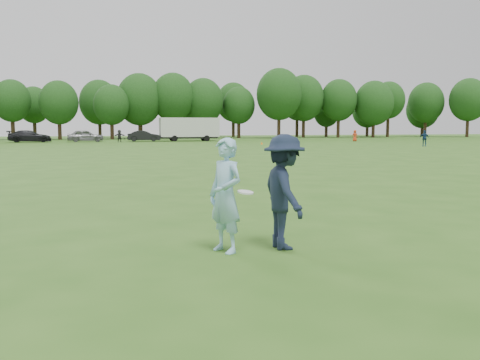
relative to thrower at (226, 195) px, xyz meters
The scene contains 13 objects.
ground 1.51m from the thrower, 38.38° to the left, with size 200.00×200.00×0.00m, color #2E5919.
thrower is the anchor object (origin of this frame).
defender 1.03m from the thrower, ahead, with size 1.27×0.73×1.97m, color #182236.
player_far_b 47.79m from the thrower, 51.39° to the left, with size 0.97×0.40×1.65m, color navy.
player_far_c 62.61m from the thrower, 60.40° to the left, with size 0.75×0.49×1.53m, color red.
player_far_d 59.18m from the thrower, 89.99° to the left, with size 1.48×0.47×1.59m, color black.
car_d 62.56m from the thrower, 100.22° to the left, with size 2.14×5.27×1.53m, color black.
car_e 61.55m from the thrower, 93.99° to the left, with size 1.87×4.64×1.58m, color slate.
car_f 61.27m from the thrower, 86.93° to the left, with size 1.53×4.39×1.45m, color black.
field_cone 49.36m from the thrower, 71.88° to the left, with size 0.28×0.28×0.30m, color orange.
disc_in_play 0.35m from the thrower, 32.91° to the right, with size 0.31×0.31×0.08m.
cargo_trailer 62.12m from the thrower, 81.26° to the left, with size 9.00×2.75×3.20m.
treeline 77.89m from the thrower, 87.25° to the left, with size 130.35×18.39×11.74m.
Camera 1 is at (-2.85, -8.87, 2.11)m, focal length 38.00 mm.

